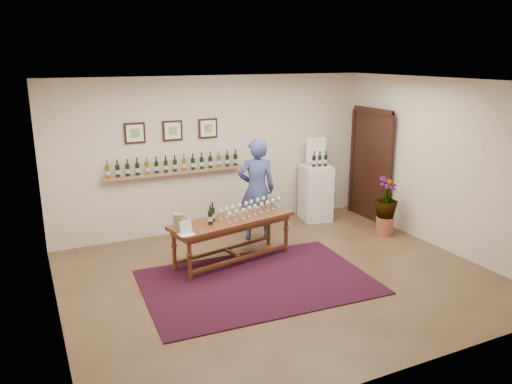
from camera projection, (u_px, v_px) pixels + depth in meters
name	position (u px, v px, depth m)	size (l,w,h in m)	color
ground	(280.00, 278.00, 7.28)	(6.00, 6.00, 0.00)	#513724
room_shell	(332.00, 165.00, 9.48)	(6.00, 6.00, 6.00)	#EFE2CB
rug	(258.00, 282.00, 7.13)	(3.19, 2.13, 0.02)	#4B0D17
tasting_table	(232.00, 225.00, 7.71)	(2.08, 1.03, 0.71)	#4A2512
table_glasses	(247.00, 209.00, 7.88)	(1.29, 0.30, 0.18)	silver
table_bottles	(211.00, 213.00, 7.45)	(0.28, 0.16, 0.30)	black
pitcher_left	(178.00, 222.00, 7.14)	(0.16, 0.16, 0.25)	olive
pitcher_right	(271.00, 201.00, 8.22)	(0.14, 0.14, 0.21)	olive
menu_card	(186.00, 228.00, 6.99)	(0.21, 0.16, 0.20)	white
display_pedestal	(316.00, 193.00, 9.75)	(0.54, 0.54, 1.08)	white
pedestal_bottles	(320.00, 159.00, 9.53)	(0.29, 0.08, 0.29)	black
info_sign	(316.00, 150.00, 9.70)	(0.40, 0.02, 0.55)	white
potted_plant	(386.00, 206.00, 8.87)	(0.65, 0.65, 0.93)	#AB5839
person	(257.00, 190.00, 8.61)	(0.65, 0.43, 1.79)	#364280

